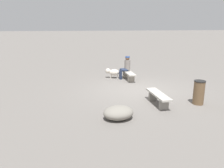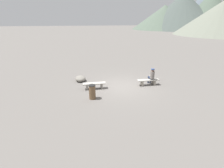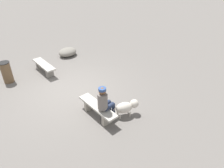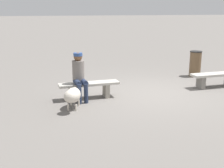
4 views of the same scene
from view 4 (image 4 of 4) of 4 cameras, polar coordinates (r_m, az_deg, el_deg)
The scene contains 6 objects.
ground at distance 8.50m, azimuth 8.68°, elevation -2.03°, with size 210.00×210.00×0.06m, color slate.
bench_left at distance 9.55m, azimuth 19.87°, elevation 1.25°, with size 1.62×0.42×0.45m.
bench_right at distance 7.87m, azimuth -4.56°, elevation -0.66°, with size 1.65×0.40×0.44m.
seated_person at distance 7.64m, azimuth -6.53°, elevation 2.15°, with size 0.36×0.61×1.28m.
dog at distance 7.03m, azimuth -7.86°, elevation -2.29°, with size 0.54×0.86×0.55m.
trash_bin at distance 10.88m, azimuth 16.18°, elevation 3.89°, with size 0.43×0.43×0.92m.
Camera 4 is at (3.45, 7.38, 2.38)m, focal length 46.09 mm.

